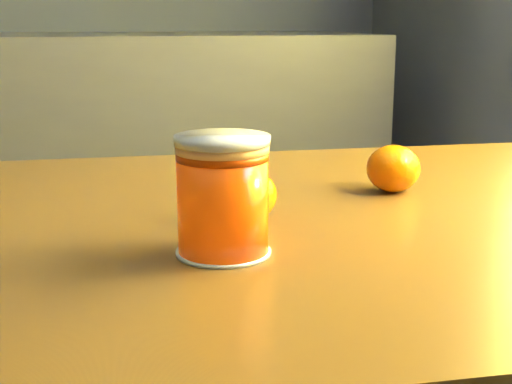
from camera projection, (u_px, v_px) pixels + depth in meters
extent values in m
cube|color=brown|center=(308.00, 232.00, 0.73)|extent=(1.02, 0.73, 0.04)
cylinder|color=#FA4705|center=(223.00, 204.00, 0.60)|extent=(0.08, 0.08, 0.09)
cylinder|color=#FFB468|center=(222.00, 148.00, 0.58)|extent=(0.08, 0.08, 0.01)
cylinder|color=silver|center=(222.00, 141.00, 0.58)|extent=(0.08, 0.08, 0.00)
ellipsoid|color=#DC6704|center=(247.00, 195.00, 0.70)|extent=(0.06, 0.06, 0.05)
ellipsoid|color=#DC6704|center=(393.00, 168.00, 0.82)|extent=(0.08, 0.08, 0.05)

